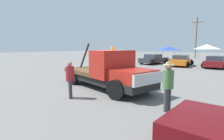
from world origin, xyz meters
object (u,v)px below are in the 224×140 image
(utility_pole, at_px, (196,37))
(parked_car_maroon, at_px, (216,62))
(tow_truck, at_px, (109,72))
(canopy_tent_blue, at_px, (168,48))
(person_near_truck, at_px, (168,83))
(person_at_hood, at_px, (70,77))
(canopy_tent_white, at_px, (207,47))
(parked_car_charcoal, at_px, (154,59))
(parked_car_orange, at_px, (181,61))
(traffic_cone, at_px, (108,73))

(utility_pole, bearing_deg, parked_car_maroon, -71.68)
(tow_truck, relative_size, utility_pole, 0.76)
(canopy_tent_blue, bearing_deg, person_near_truck, -70.36)
(person_at_hood, bearing_deg, utility_pole, 40.47)
(canopy_tent_white, bearing_deg, parked_car_charcoal, -121.22)
(parked_car_maroon, bearing_deg, canopy_tent_white, 14.46)
(tow_truck, bearing_deg, parked_car_orange, 105.02)
(canopy_tent_blue, relative_size, utility_pole, 0.42)
(person_at_hood, distance_m, utility_pole, 35.88)
(person_near_truck, height_order, person_at_hood, person_near_truck)
(parked_car_charcoal, xyz_separation_m, parked_car_orange, (3.79, -0.43, 0.00))
(person_at_hood, relative_size, parked_car_maroon, 0.34)
(person_at_hood, xyz_separation_m, parked_car_charcoal, (-3.86, 17.58, -0.30))
(tow_truck, relative_size, parked_car_charcoal, 1.34)
(parked_car_maroon, xyz_separation_m, utility_pole, (-5.97, 18.02, 3.86))
(canopy_tent_white, xyz_separation_m, utility_pole, (-3.67, 9.63, 2.16))
(canopy_tent_blue, height_order, canopy_tent_white, canopy_tent_white)
(person_at_hood, xyz_separation_m, parked_car_orange, (-0.08, 17.16, -0.30))
(canopy_tent_white, distance_m, utility_pole, 10.52)
(parked_car_maroon, bearing_deg, tow_truck, 167.20)
(person_near_truck, distance_m, parked_car_orange, 16.62)
(person_at_hood, height_order, utility_pole, utility_pole)
(tow_truck, distance_m, parked_car_orange, 14.77)
(traffic_cone, bearing_deg, tow_truck, -51.15)
(parked_car_orange, distance_m, canopy_tent_blue, 11.81)
(tow_truck, bearing_deg, parked_car_maroon, 91.55)
(tow_truck, distance_m, utility_pole, 33.53)
(tow_truck, relative_size, canopy_tent_white, 2.24)
(tow_truck, relative_size, traffic_cone, 11.74)
(parked_car_charcoal, height_order, traffic_cone, parked_car_charcoal)
(parked_car_charcoal, bearing_deg, person_near_truck, -144.55)
(traffic_cone, bearing_deg, parked_car_orange, 78.34)
(person_near_truck, xyz_separation_m, canopy_tent_white, (-2.78, 24.94, 1.32))
(person_near_truck, xyz_separation_m, person_at_hood, (-4.02, -1.05, -0.08))
(person_at_hood, relative_size, canopy_tent_white, 0.57)
(utility_pole, bearing_deg, traffic_cone, -89.98)
(canopy_tent_blue, bearing_deg, person_at_hood, -78.82)
(tow_truck, xyz_separation_m, parked_car_orange, (-0.39, 14.76, -0.26))
(tow_truck, distance_m, parked_car_charcoal, 15.76)
(person_near_truck, distance_m, parked_car_charcoal, 18.31)
(tow_truck, relative_size, person_near_truck, 3.68)
(person_near_truck, bearing_deg, canopy_tent_blue, -64.68)
(canopy_tent_white, bearing_deg, person_near_truck, -83.63)
(parked_car_charcoal, bearing_deg, tow_truck, -154.66)
(utility_pole, bearing_deg, tow_truck, -85.27)
(person_at_hood, xyz_separation_m, utility_pole, (-2.43, 35.62, 3.56))
(parked_car_charcoal, xyz_separation_m, traffic_cone, (1.44, -11.79, -0.39))
(parked_car_maroon, bearing_deg, person_at_hood, 167.80)
(parked_car_charcoal, bearing_deg, parked_car_maroon, -79.94)
(tow_truck, bearing_deg, canopy_tent_blue, 116.40)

